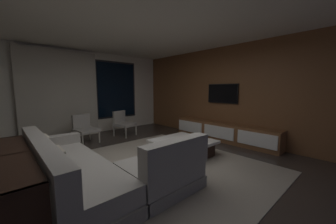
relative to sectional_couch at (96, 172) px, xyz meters
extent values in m
plane|color=#332B26|center=(0.97, 0.12, -0.29)|extent=(9.20, 9.20, 0.00)
cube|color=silver|center=(0.97, 3.78, 1.06)|extent=(6.60, 0.12, 2.70)
cube|color=black|center=(2.27, 3.72, 1.16)|extent=(1.52, 0.02, 2.02)
cube|color=black|center=(2.27, 3.70, 1.16)|extent=(1.40, 0.03, 1.90)
cube|color=#BCB5A3|center=(0.42, 3.60, 1.01)|extent=(2.10, 0.12, 2.60)
cube|color=brown|center=(4.03, 0.12, 1.06)|extent=(0.12, 7.80, 2.70)
plane|color=silver|center=(0.97, 0.12, 2.41)|extent=(8.20, 8.20, 0.00)
cube|color=gray|center=(1.32, 0.02, -0.28)|extent=(3.20, 3.80, 0.01)
cube|color=gray|center=(-0.24, 0.23, -0.20)|extent=(0.90, 2.50, 0.18)
cube|color=#9E9991|center=(-0.24, 0.23, 0.01)|extent=(0.86, 2.42, 0.24)
cube|color=#9E9991|center=(-0.59, 0.23, 0.33)|extent=(0.20, 2.50, 0.40)
cube|color=#9E9991|center=(-0.24, 1.38, 0.22)|extent=(0.90, 0.20, 0.18)
cube|color=gray|center=(0.74, -0.57, -0.20)|extent=(1.10, 0.90, 0.18)
cube|color=#9E9991|center=(0.74, -0.57, 0.01)|extent=(1.07, 0.86, 0.24)
cube|color=#9E9991|center=(0.74, -0.92, 0.33)|extent=(1.10, 0.20, 0.40)
cube|color=beige|center=(-0.47, 0.78, 0.29)|extent=(0.10, 0.36, 0.36)
cube|color=#B2A893|center=(-0.47, -0.07, 0.29)|extent=(0.10, 0.36, 0.36)
cube|color=black|center=(2.00, 0.14, -0.14)|extent=(1.00, 1.00, 0.30)
cube|color=white|center=(2.00, 0.14, 0.04)|extent=(1.16, 1.16, 0.06)
cube|color=#BA82CA|center=(1.88, -0.03, 0.08)|extent=(0.21, 0.21, 0.02)
cube|color=#A746A6|center=(1.88, -0.03, 0.10)|extent=(0.21, 0.16, 0.02)
cube|color=purple|center=(1.90, -0.05, 0.13)|extent=(0.25, 0.14, 0.03)
cylinder|color=#B2ADA0|center=(2.28, 2.47, -0.11)|extent=(0.04, 0.04, 0.36)
cylinder|color=#B2ADA0|center=(1.82, 2.32, -0.11)|extent=(0.04, 0.04, 0.36)
cylinder|color=#B2ADA0|center=(2.12, 2.94, -0.11)|extent=(0.04, 0.04, 0.36)
cylinder|color=#B2ADA0|center=(1.67, 2.80, -0.11)|extent=(0.04, 0.04, 0.36)
cube|color=#9E9991|center=(1.97, 2.63, 0.07)|extent=(0.69, 0.70, 0.08)
cube|color=#9E9991|center=(1.90, 2.86, 0.30)|extent=(0.49, 0.23, 0.38)
cylinder|color=#B2ADA0|center=(1.05, 2.42, -0.11)|extent=(0.04, 0.04, 0.36)
cylinder|color=#B2ADA0|center=(0.57, 2.33, -0.11)|extent=(0.04, 0.04, 0.36)
cylinder|color=#B2ADA0|center=(0.96, 2.91, -0.11)|extent=(0.04, 0.04, 0.36)
cylinder|color=#B2ADA0|center=(0.49, 2.82, -0.11)|extent=(0.04, 0.04, 0.36)
cube|color=#9E9991|center=(0.77, 2.62, 0.07)|extent=(0.63, 0.65, 0.08)
cube|color=#9E9991|center=(0.72, 2.86, 0.30)|extent=(0.49, 0.16, 0.38)
cube|color=brown|center=(3.75, 0.22, -0.03)|extent=(0.44, 3.10, 0.52)
cube|color=white|center=(3.52, -0.82, 0.00)|extent=(0.02, 0.93, 0.33)
cube|color=white|center=(3.52, 0.22, 0.00)|extent=(0.02, 0.93, 0.33)
cube|color=white|center=(3.52, 1.27, 0.00)|extent=(0.02, 0.93, 0.33)
cube|color=black|center=(3.71, -0.63, -0.17)|extent=(0.33, 0.68, 0.19)
cube|color=#A942C7|center=(3.71, -0.89, -0.17)|extent=(0.03, 0.04, 0.18)
cube|color=#5A76AC|center=(3.71, -0.80, -0.18)|extent=(0.03, 0.04, 0.17)
cube|color=#7FD148|center=(3.71, -0.72, -0.18)|extent=(0.03, 0.04, 0.17)
cube|color=#D04981|center=(3.71, -0.63, -0.19)|extent=(0.03, 0.04, 0.16)
cube|color=#42C067|center=(3.71, -0.54, -0.18)|extent=(0.03, 0.04, 0.18)
cube|color=#CB43A5|center=(3.71, -0.46, -0.18)|extent=(0.03, 0.04, 0.18)
cube|color=#97AB6D|center=(3.71, -0.37, -0.18)|extent=(0.03, 0.04, 0.16)
cube|color=black|center=(3.93, 0.37, 1.06)|extent=(0.04, 0.96, 0.56)
cube|color=black|center=(3.92, 0.37, 1.06)|extent=(0.05, 0.92, 0.52)
cube|color=black|center=(-0.91, 0.13, 0.43)|extent=(0.40, 2.10, 0.04)
cube|color=black|center=(-0.91, 0.13, -0.15)|extent=(0.38, 2.04, 0.03)
cube|color=black|center=(-0.91, 1.16, 0.08)|extent=(0.40, 0.04, 0.74)
cube|color=black|center=(-0.91, 0.13, 0.08)|extent=(0.38, 0.03, 0.74)
cube|color=silver|center=(-0.92, -0.58, 0.00)|extent=(0.18, 0.04, 0.27)
cube|color=white|center=(-0.92, -0.42, -0.01)|extent=(0.18, 0.04, 0.25)
cube|color=silver|center=(-0.92, -0.26, 0.00)|extent=(0.18, 0.04, 0.26)
cube|color=silver|center=(-0.92, -0.11, -0.01)|extent=(0.18, 0.04, 0.24)
cube|color=white|center=(-0.92, 0.05, -0.01)|extent=(0.18, 0.04, 0.24)
cube|color=silver|center=(-0.92, 0.21, -0.02)|extent=(0.18, 0.04, 0.22)
cube|color=silver|center=(-0.92, 0.37, -0.02)|extent=(0.18, 0.04, 0.24)
cube|color=white|center=(-0.92, 0.52, -0.01)|extent=(0.18, 0.04, 0.26)
cube|color=silver|center=(-0.91, 0.68, -0.01)|extent=(0.18, 0.04, 0.25)
cube|color=white|center=(-0.91, 0.84, -0.01)|extent=(0.18, 0.04, 0.26)
cube|color=white|center=(-0.91, 1.00, -0.02)|extent=(0.18, 0.04, 0.23)
camera|label=1|loc=(-0.96, -2.61, 1.19)|focal=20.00mm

